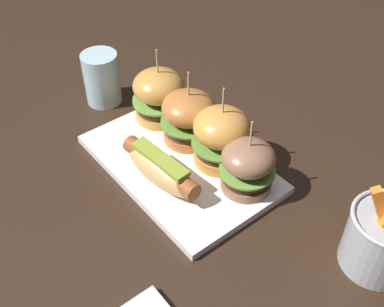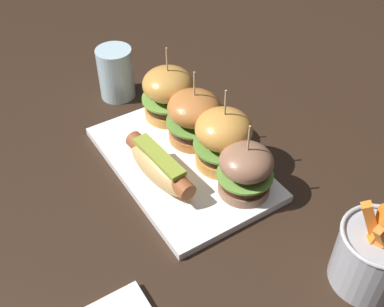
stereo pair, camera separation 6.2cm
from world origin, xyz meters
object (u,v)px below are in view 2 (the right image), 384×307
at_px(hot_dog, 159,166).
at_px(slider_far_right, 245,170).
at_px(slider_center_left, 194,117).
at_px(water_glass, 116,73).
at_px(platter_main, 182,163).
at_px(slider_center_right, 223,139).
at_px(slider_far_left, 168,93).
at_px(fries_bucket, 374,255).

relative_size(hot_dog, slider_far_right, 1.23).
height_order(slider_center_left, slider_far_right, slider_center_left).
distance_m(slider_far_right, water_glass, 0.37).
bearing_deg(platter_main, slider_center_right, 53.52).
xyz_separation_m(slider_far_left, slider_center_right, (0.16, 0.01, 0.00)).
height_order(slider_far_left, slider_center_right, slider_center_right).
xyz_separation_m(platter_main, hot_dog, (0.02, -0.05, 0.03)).
bearing_deg(slider_center_left, fries_bucket, 7.26).
xyz_separation_m(slider_center_left, fries_bucket, (0.36, 0.05, -0.01)).
height_order(platter_main, fries_bucket, fries_bucket).
relative_size(slider_far_left, fries_bucket, 0.99).
xyz_separation_m(hot_dog, slider_center_right, (0.02, 0.11, 0.02)).
relative_size(fries_bucket, water_glass, 1.38).
xyz_separation_m(platter_main, water_glass, (-0.25, 0.00, 0.05)).
bearing_deg(slider_far_right, platter_main, -157.40).
bearing_deg(water_glass, fries_bucket, 9.40).
height_order(hot_dog, slider_center_left, slider_center_left).
distance_m(hot_dog, slider_center_left, 0.12).
bearing_deg(slider_center_right, water_glass, -169.40).
distance_m(hot_dog, slider_center_right, 0.11).
bearing_deg(slider_center_left, platter_main, -52.43).
relative_size(slider_far_left, water_glass, 1.37).
xyz_separation_m(platter_main, fries_bucket, (0.33, 0.10, 0.05)).
relative_size(slider_center_left, slider_far_right, 1.05).
bearing_deg(slider_far_left, platter_main, -20.84).
xyz_separation_m(slider_center_left, slider_center_right, (0.08, 0.01, 0.00)).
height_order(slider_far_left, slider_far_right, slider_far_left).
bearing_deg(slider_center_left, slider_center_right, 3.99).
distance_m(fries_bucket, water_glass, 0.58).
bearing_deg(slider_far_right, slider_far_left, -179.75).
bearing_deg(platter_main, slider_far_right, 22.60).
distance_m(platter_main, slider_center_right, 0.09).
xyz_separation_m(slider_far_right, water_glass, (-0.36, -0.05, -0.01)).
bearing_deg(slider_center_right, slider_far_left, -176.68).
height_order(slider_center_right, slider_far_right, slider_center_right).
relative_size(slider_center_right, water_glass, 1.41).
relative_size(hot_dog, slider_center_right, 1.10).
bearing_deg(slider_center_right, platter_main, -126.48).
height_order(slider_far_left, slider_center_left, slider_far_left).
bearing_deg(water_glass, slider_center_right, 10.60).
height_order(slider_center_right, water_glass, slider_center_right).
height_order(slider_center_left, water_glass, slider_center_left).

